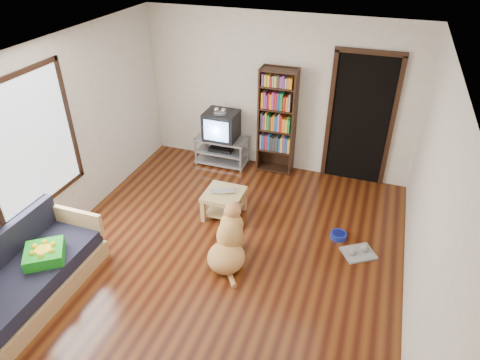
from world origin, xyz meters
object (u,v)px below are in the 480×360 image
(laptop, at_px, (223,193))
(green_cushion, at_px, (45,254))
(dog_bowl, at_px, (338,235))
(bookshelf, at_px, (277,116))
(tv_stand, at_px, (222,150))
(dog, at_px, (229,242))
(crt_tv, at_px, (222,125))
(coffee_table, at_px, (224,200))
(grey_rag, at_px, (358,253))
(sofa, at_px, (29,277))

(laptop, bearing_deg, green_cushion, -148.32)
(dog_bowl, bearing_deg, bookshelf, 131.02)
(tv_stand, height_order, dog, dog)
(laptop, xyz_separation_m, dog, (0.40, -0.84, -0.13))
(tv_stand, bearing_deg, laptop, -68.15)
(tv_stand, bearing_deg, crt_tv, 90.00)
(dog_bowl, xyz_separation_m, bookshelf, (-1.32, 1.52, 0.96))
(green_cushion, xyz_separation_m, bookshelf, (1.80, 3.54, 0.51))
(laptop, xyz_separation_m, coffee_table, (0.00, 0.03, -0.13))
(dog_bowl, bearing_deg, laptop, -178.06)
(laptop, distance_m, tv_stand, 1.61)
(dog_bowl, bearing_deg, green_cushion, -147.19)
(tv_stand, distance_m, crt_tv, 0.47)
(grey_rag, bearing_deg, green_cushion, -152.74)
(sofa, bearing_deg, coffee_table, 54.18)
(crt_tv, height_order, coffee_table, crt_tv)
(grey_rag, distance_m, sofa, 4.06)
(coffee_table, bearing_deg, dog_bowl, 0.92)
(green_cushion, distance_m, grey_rag, 3.88)
(grey_rag, height_order, coffee_table, coffee_table)
(laptop, bearing_deg, bookshelf, 55.48)
(dog_bowl, bearing_deg, crt_tv, 147.47)
(sofa, bearing_deg, grey_rag, 28.81)
(laptop, relative_size, dog_bowl, 1.52)
(grey_rag, bearing_deg, laptop, 174.43)
(green_cushion, height_order, crt_tv, crt_tv)
(green_cushion, relative_size, bookshelf, 0.23)
(sofa, distance_m, coffee_table, 2.68)
(crt_tv, bearing_deg, green_cushion, -103.78)
(dog, bearing_deg, dog_bowl, 35.19)
(laptop, bearing_deg, coffee_table, 68.12)
(dog_bowl, distance_m, bookshelf, 2.24)
(crt_tv, relative_size, coffee_table, 1.05)
(dog_bowl, height_order, grey_rag, dog_bowl)
(laptop, height_order, sofa, sofa)
(tv_stand, distance_m, dog, 2.53)
(coffee_table, bearing_deg, sofa, -125.82)
(coffee_table, xyz_separation_m, dog, (0.40, -0.87, -0.00))
(dog_bowl, relative_size, dog, 0.24)
(bookshelf, bearing_deg, laptop, -102.64)
(coffee_table, bearing_deg, green_cushion, -126.03)
(crt_tv, bearing_deg, dog, -66.99)
(green_cushion, relative_size, dog, 0.46)
(coffee_table, bearing_deg, grey_rag, -6.43)
(grey_rag, bearing_deg, coffee_table, 173.57)
(grey_rag, relative_size, bookshelf, 0.22)
(tv_stand, bearing_deg, dog_bowl, -32.14)
(tv_stand, bearing_deg, coffee_table, -67.75)
(dog, bearing_deg, green_cushion, -148.90)
(dog_bowl, distance_m, coffee_table, 1.70)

